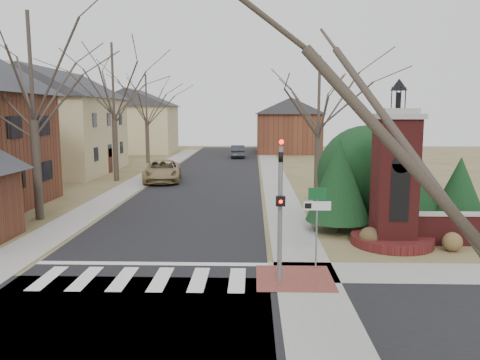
{
  "coord_description": "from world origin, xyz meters",
  "views": [
    {
      "loc": [
        3.49,
        -13.19,
        5.19
      ],
      "look_at": [
        2.94,
        6.0,
        2.42
      ],
      "focal_mm": 35.0,
      "sensor_mm": 36.0,
      "label": 1
    }
  ],
  "objects_px": {
    "pickup_truck": "(163,171)",
    "distant_car": "(238,151)",
    "traffic_signal_pole": "(280,201)",
    "brick_gate_monument": "(394,191)",
    "sign_post": "(317,212)"
  },
  "relations": [
    {
      "from": "pickup_truck",
      "to": "distant_car",
      "type": "distance_m",
      "value": 19.81
    },
    {
      "from": "traffic_signal_pole",
      "to": "pickup_truck",
      "type": "height_order",
      "value": "traffic_signal_pole"
    },
    {
      "from": "traffic_signal_pole",
      "to": "brick_gate_monument",
      "type": "xyz_separation_m",
      "value": [
        4.7,
        4.42,
        -0.42
      ]
    },
    {
      "from": "traffic_signal_pole",
      "to": "pickup_truck",
      "type": "distance_m",
      "value": 22.65
    },
    {
      "from": "traffic_signal_pole",
      "to": "pickup_truck",
      "type": "bearing_deg",
      "value": 109.93
    },
    {
      "from": "pickup_truck",
      "to": "distant_car",
      "type": "height_order",
      "value": "pickup_truck"
    },
    {
      "from": "distant_car",
      "to": "sign_post",
      "type": "bearing_deg",
      "value": 92.61
    },
    {
      "from": "traffic_signal_pole",
      "to": "sign_post",
      "type": "xyz_separation_m",
      "value": [
        1.29,
        1.41,
        -0.64
      ]
    },
    {
      "from": "traffic_signal_pole",
      "to": "brick_gate_monument",
      "type": "relative_size",
      "value": 0.69
    },
    {
      "from": "traffic_signal_pole",
      "to": "distant_car",
      "type": "distance_m",
      "value": 40.51
    },
    {
      "from": "sign_post",
      "to": "distant_car",
      "type": "bearing_deg",
      "value": 95.75
    },
    {
      "from": "sign_post",
      "to": "brick_gate_monument",
      "type": "distance_m",
      "value": 4.55
    },
    {
      "from": "brick_gate_monument",
      "to": "traffic_signal_pole",
      "type": "bearing_deg",
      "value": -136.76
    },
    {
      "from": "sign_post",
      "to": "brick_gate_monument",
      "type": "relative_size",
      "value": 0.42
    },
    {
      "from": "pickup_truck",
      "to": "distant_car",
      "type": "relative_size",
      "value": 1.3
    }
  ]
}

